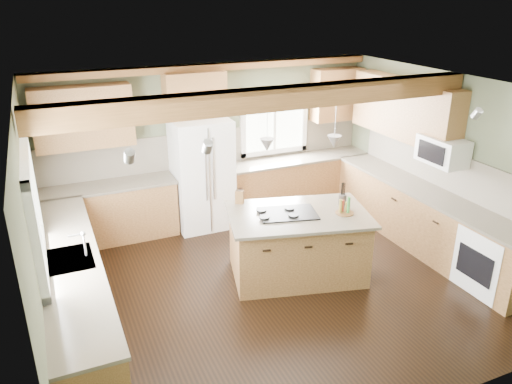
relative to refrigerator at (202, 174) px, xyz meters
name	(u,v)px	position (x,y,z in m)	size (l,w,h in m)	color
floor	(275,283)	(0.30, -2.12, -0.90)	(5.60, 5.60, 0.00)	black
ceiling	(278,89)	(0.30, -2.12, 1.70)	(5.60, 5.60, 0.00)	silver
wall_back	(211,142)	(0.30, 0.38, 0.40)	(5.60, 5.60, 0.00)	#474E37
wall_left	(34,235)	(-2.50, -2.12, 0.40)	(5.00, 5.00, 0.00)	#474E37
wall_right	(449,164)	(3.10, -2.12, 0.40)	(5.00, 5.00, 0.00)	#474E37
ceiling_beam	(274,99)	(0.30, -2.02, 1.57)	(5.55, 0.26, 0.26)	#513517
soffit_trim	(211,67)	(0.30, 0.28, 1.64)	(5.55, 0.20, 0.10)	#513517
backsplash_back	(212,147)	(0.30, 0.36, 0.31)	(5.58, 0.03, 0.58)	brown
backsplash_right	(445,169)	(3.08, -2.07, 0.31)	(0.03, 3.70, 0.58)	brown
base_cab_back_left	(110,214)	(-1.49, 0.08, -0.46)	(2.02, 0.60, 0.88)	brown
counter_back_left	(107,186)	(-1.49, 0.08, 0.00)	(2.06, 0.64, 0.04)	#453D33
base_cab_back_right	(297,183)	(1.79, 0.08, -0.46)	(2.62, 0.60, 0.88)	brown
counter_back_right	(298,159)	(1.79, 0.08, 0.00)	(2.66, 0.64, 0.04)	#453D33
base_cab_left	(75,296)	(-2.20, -2.07, -0.46)	(0.60, 3.70, 0.88)	brown
counter_left	(69,260)	(-2.20, -2.07, 0.00)	(0.64, 3.74, 0.04)	#453D33
base_cab_right	(423,220)	(2.80, -2.07, -0.46)	(0.60, 3.70, 0.88)	brown
counter_right	(427,192)	(2.80, -2.07, 0.00)	(0.64, 3.74, 0.04)	#453D33
upper_cab_back_left	(83,117)	(-1.69, 0.21, 1.05)	(1.40, 0.35, 0.90)	brown
upper_cab_over_fridge	(195,94)	(0.00, 0.21, 1.25)	(0.96, 0.35, 0.70)	brown
upper_cab_right	(404,109)	(2.92, -1.22, 1.05)	(0.35, 2.20, 0.90)	brown
upper_cab_back_corner	(337,94)	(2.60, 0.21, 1.05)	(0.90, 0.35, 0.90)	brown
window_left	(32,210)	(-2.48, -2.07, 0.65)	(0.04, 1.60, 1.05)	white
window_back	(274,121)	(1.45, 0.36, 0.65)	(1.10, 0.04, 1.00)	white
sink	(69,260)	(-2.20, -2.07, 0.01)	(0.50, 0.65, 0.03)	#262628
faucet	(85,245)	(-2.02, -2.07, 0.15)	(0.02, 0.02, 0.28)	#B2B2B7
dishwasher	(90,371)	(-2.19, -3.37, -0.47)	(0.60, 0.60, 0.84)	white
oven	(492,260)	(2.79, -3.37, -0.47)	(0.60, 0.72, 0.84)	white
microwave	(443,151)	(2.88, -2.17, 0.65)	(0.40, 0.70, 0.38)	white
pendant_left	(267,145)	(0.26, -1.91, 0.98)	(0.18, 0.18, 0.16)	#B2B2B7
pendant_right	(334,142)	(1.09, -2.13, 0.98)	(0.18, 0.18, 0.16)	#B2B2B7
refrigerator	(202,174)	(0.00, 0.00, 0.00)	(0.90, 0.74, 1.80)	white
island	(297,246)	(0.68, -2.02, -0.46)	(1.73, 1.06, 0.88)	brown
island_top	(298,215)	(0.68, -2.02, 0.00)	(1.84, 1.17, 0.04)	#453D33
cooktop	(288,213)	(0.54, -1.98, 0.03)	(0.75, 0.50, 0.02)	black
knife_block	(240,197)	(0.09, -1.39, 0.11)	(0.11, 0.08, 0.18)	brown
utensil_crock	(342,200)	(1.36, -2.00, 0.09)	(0.11, 0.11, 0.14)	#453B37
bottle_tray	(345,206)	(1.23, -2.27, 0.13)	(0.24, 0.24, 0.22)	brown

